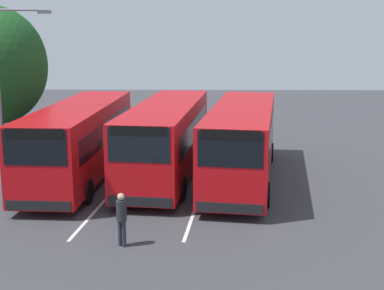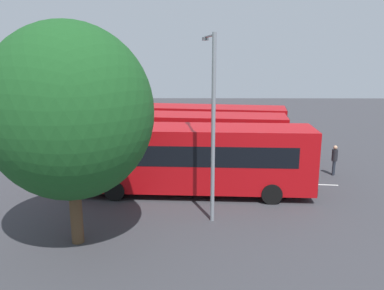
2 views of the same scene
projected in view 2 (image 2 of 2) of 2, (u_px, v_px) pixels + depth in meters
The scene contains 9 objects.
ground_plane at pixel (191, 170), 23.09m from camera, with size 73.56×73.56×0.00m, color #38383D.
bus_far_left at pixel (194, 157), 18.97m from camera, with size 11.43×3.08×3.30m.
bus_center_left at pixel (186, 140), 22.71m from camera, with size 11.53×3.76×3.30m.
bus_center_right at pixel (198, 129), 25.99m from camera, with size 11.56×4.17×3.30m.
pedestrian at pixel (335, 158), 21.98m from camera, with size 0.44×0.44×1.71m.
street_lamp at pixel (212, 116), 15.48m from camera, with size 0.50×2.44×7.47m.
depot_tree at pixel (69, 112), 13.29m from camera, with size 5.75×5.18×7.80m.
lane_stripe_outer_left at pixel (190, 180), 21.31m from camera, with size 15.49×0.12×0.01m, color silver.
lane_stripe_inner_left at pixel (191, 162), 24.87m from camera, with size 15.49×0.12×0.01m, color silver.
Camera 2 is at (0.27, -22.13, 6.76)m, focal length 36.92 mm.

